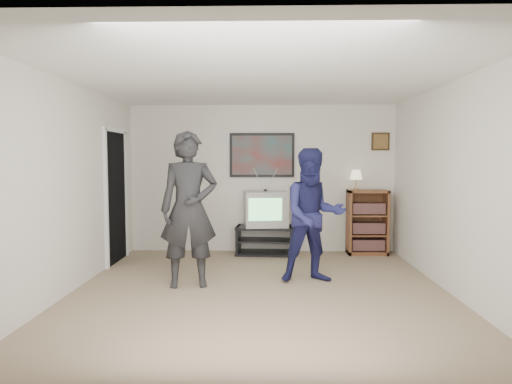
{
  "coord_description": "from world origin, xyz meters",
  "views": [
    {
      "loc": [
        0.08,
        -5.29,
        1.59
      ],
      "look_at": [
        -0.06,
        0.72,
        1.15
      ],
      "focal_mm": 32.0,
      "sensor_mm": 36.0,
      "label": 1
    }
  ],
  "objects_px": {
    "media_stand": "(265,240)",
    "crt_television": "(265,209)",
    "bookshelf": "(367,222)",
    "person_tall": "(189,209)",
    "person_short": "(313,215)"
  },
  "relations": [
    {
      "from": "media_stand",
      "to": "crt_television",
      "type": "bearing_deg",
      "value": 3.58
    },
    {
      "from": "bookshelf",
      "to": "person_tall",
      "type": "xyz_separation_m",
      "value": [
        -2.64,
        -1.98,
        0.43
      ]
    },
    {
      "from": "media_stand",
      "to": "crt_television",
      "type": "height_order",
      "value": "crt_television"
    },
    {
      "from": "bookshelf",
      "to": "person_short",
      "type": "distance_m",
      "value": 2.07
    },
    {
      "from": "bookshelf",
      "to": "person_tall",
      "type": "bearing_deg",
      "value": -143.15
    },
    {
      "from": "person_tall",
      "to": "bookshelf",
      "type": "bearing_deg",
      "value": 26.26
    },
    {
      "from": "bookshelf",
      "to": "media_stand",
      "type": "bearing_deg",
      "value": -178.32
    },
    {
      "from": "crt_television",
      "to": "person_short",
      "type": "xyz_separation_m",
      "value": [
        0.62,
        -1.69,
        0.1
      ]
    },
    {
      "from": "bookshelf",
      "to": "person_tall",
      "type": "height_order",
      "value": "person_tall"
    },
    {
      "from": "media_stand",
      "to": "person_short",
      "type": "xyz_separation_m",
      "value": [
        0.63,
        -1.69,
        0.63
      ]
    },
    {
      "from": "media_stand",
      "to": "bookshelf",
      "type": "relative_size",
      "value": 0.91
    },
    {
      "from": "crt_television",
      "to": "person_tall",
      "type": "xyz_separation_m",
      "value": [
        -0.94,
        -1.93,
        0.2
      ]
    },
    {
      "from": "crt_television",
      "to": "bookshelf",
      "type": "relative_size",
      "value": 0.64
    },
    {
      "from": "crt_television",
      "to": "bookshelf",
      "type": "height_order",
      "value": "bookshelf"
    },
    {
      "from": "crt_television",
      "to": "media_stand",
      "type": "bearing_deg",
      "value": 172.46
    }
  ]
}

